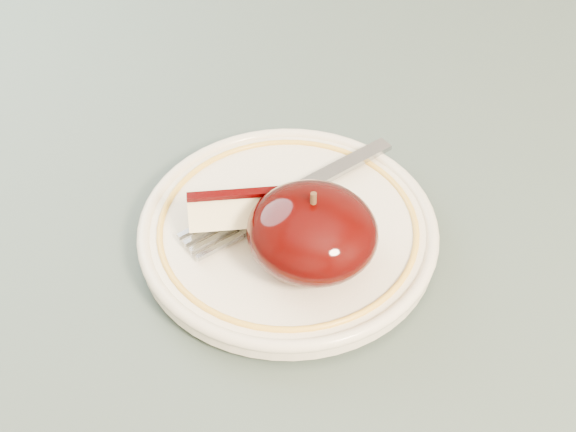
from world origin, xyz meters
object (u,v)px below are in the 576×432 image
(table, at_px, (334,353))
(fork, at_px, (287,195))
(plate, at_px, (288,230))
(apple_half, at_px, (312,232))

(table, bearing_deg, fork, 142.26)
(plate, height_order, apple_half, apple_half)
(table, height_order, plate, plate)
(table, bearing_deg, plate, 157.98)
(apple_half, xyz_separation_m, fork, (-0.03, 0.05, -0.02))
(table, distance_m, apple_half, 0.13)
(apple_half, relative_size, fork, 0.54)
(plate, relative_size, apple_half, 2.44)
(table, xyz_separation_m, plate, (-0.04, 0.02, 0.10))
(apple_half, height_order, fork, apple_half)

